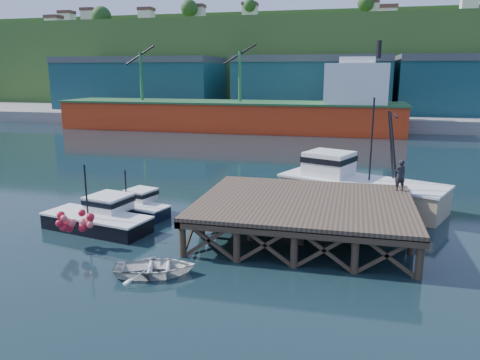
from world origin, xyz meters
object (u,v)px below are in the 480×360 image
(boat_navy, at_px, (135,206))
(trawler, at_px, (357,185))
(dockworker, at_px, (400,175))
(dinghy, at_px, (155,267))
(boat_black, at_px, (100,217))

(boat_navy, height_order, trawler, trawler)
(boat_navy, xyz_separation_m, dockworker, (16.71, 2.20, 2.45))
(dockworker, bearing_deg, dinghy, 17.94)
(boat_navy, relative_size, dockworker, 2.79)
(boat_black, height_order, trawler, trawler)
(trawler, bearing_deg, boat_navy, -135.69)
(boat_navy, bearing_deg, dinghy, -43.04)
(dockworker, bearing_deg, boat_black, -7.75)
(trawler, height_order, dinghy, trawler)
(boat_navy, distance_m, boat_black, 3.23)
(boat_black, xyz_separation_m, dinghy, (5.89, -5.33, -0.37))
(trawler, xyz_separation_m, dockworker, (2.44, -3.39, 1.52))
(boat_navy, xyz_separation_m, dinghy, (5.15, -8.47, -0.25))
(boat_navy, xyz_separation_m, trawler, (14.27, 5.59, 0.93))
(boat_black, bearing_deg, trawler, 41.89)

